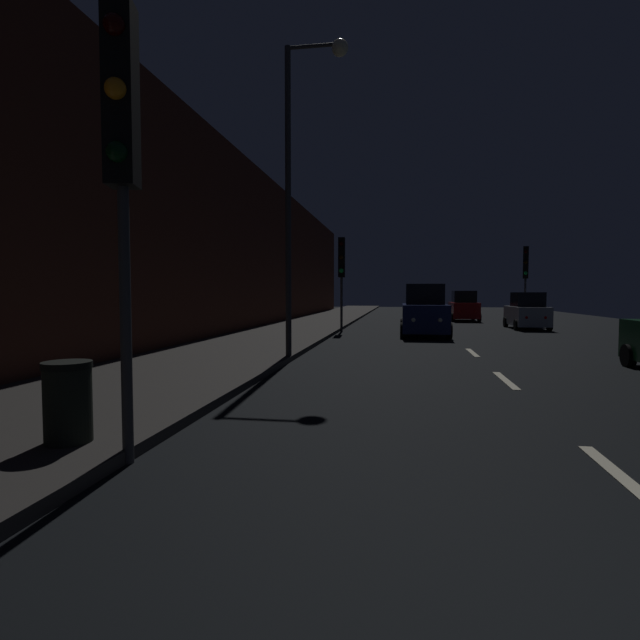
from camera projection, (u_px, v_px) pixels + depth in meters
The scene contains 12 objects.
ground at pixel (444, 329), 26.16m from camera, with size 27.10×84.00×0.02m, color black.
sidewalk_left at pixel (306, 326), 27.33m from camera, with size 4.40×84.00×0.15m, color #33302D.
building_facade_left at pixel (239, 245), 24.08m from camera, with size 0.80×63.00×8.36m, color #472319.
lane_centerline at pixel (464, 346), 17.66m from camera, with size 0.16×28.93×0.01m.
traffic_light_near_left at pixel (121, 132), 5.28m from camera, with size 0.38×0.49×4.89m.
traffic_light_far_right at pixel (526, 268), 29.60m from camera, with size 0.38×0.49×4.63m.
traffic_light_far_left at pixel (342, 264), 23.95m from camera, with size 0.31×0.46×4.52m.
streetlamp_overhead at pixel (303, 157), 13.38m from camera, with size 1.70×0.44×8.49m.
trash_bin_curbside at pixel (68, 402), 5.73m from camera, with size 0.55×0.55×0.93m.
car_approaching_headlights at pixel (424, 312), 21.87m from camera, with size 2.07×4.48×2.26m.
car_parked_right_far at pixel (527, 312), 26.03m from camera, with size 1.75×3.79×1.91m.
car_distant_taillights at pixel (464, 307), 33.67m from camera, with size 1.86×4.02×2.03m.
Camera 1 is at (-2.21, -2.30, 1.86)m, focal length 28.12 mm.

